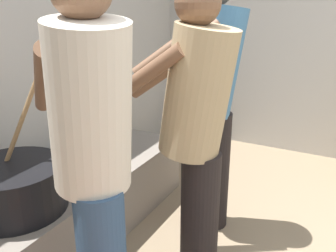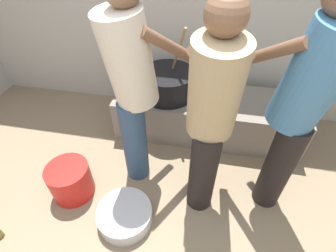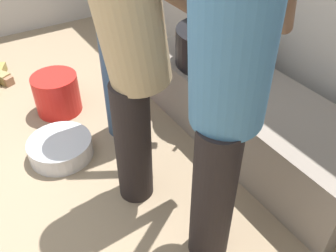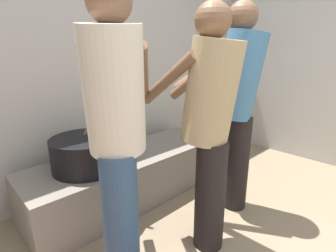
{
  "view_description": "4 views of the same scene",
  "coord_description": "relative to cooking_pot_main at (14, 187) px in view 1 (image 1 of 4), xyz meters",
  "views": [
    {
      "loc": [
        -1.27,
        0.2,
        1.47
      ],
      "look_at": [
        0.19,
        0.98,
        0.89
      ],
      "focal_mm": 39.41,
      "sensor_mm": 36.0,
      "label": 1
    },
    {
      "loc": [
        0.23,
        -0.3,
        1.81
      ],
      "look_at": [
        0.01,
        0.86,
        0.75
      ],
      "focal_mm": 26.28,
      "sensor_mm": 36.0,
      "label": 2
    },
    {
      "loc": [
        1.63,
        0.2,
        1.68
      ],
      "look_at": [
        0.55,
        0.88,
        0.66
      ],
      "focal_mm": 39.23,
      "sensor_mm": 36.0,
      "label": 3
    },
    {
      "loc": [
        -0.94,
        -0.02,
        1.26
      ],
      "look_at": [
        0.14,
        1.09,
        0.82
      ],
      "focal_mm": 26.55,
      "sensor_mm": 36.0,
      "label": 4
    }
  ],
  "objects": [
    {
      "name": "cooking_pot_main",
      "position": [
        0.0,
        0.0,
        0.0
      ],
      "size": [
        0.52,
        0.52,
        0.7
      ],
      "color": "black",
      "rests_on": "hearth_ledge"
    },
    {
      "name": "cook_in_cream_shirt",
      "position": [
        -0.12,
        -0.64,
        0.37
      ],
      "size": [
        0.67,
        0.72,
        1.61
      ],
      "color": "navy",
      "rests_on": "ground_plane"
    },
    {
      "name": "hearth_ledge",
      "position": [
        0.41,
        0.01,
        -0.34
      ],
      "size": [
        1.83,
        0.6,
        0.42
      ],
      "primitive_type": "cube",
      "color": "slate",
      "rests_on": "ground_plane"
    },
    {
      "name": "cook_in_blue_shirt",
      "position": [
        0.94,
        -0.7,
        0.4
      ],
      "size": [
        0.66,
        0.73,
        1.64
      ],
      "color": "black",
      "rests_on": "ground_plane"
    },
    {
      "name": "cook_in_tan_shirt",
      "position": [
        0.42,
        -0.83,
        0.34
      ],
      "size": [
        0.35,
        0.65,
        1.56
      ],
      "color": "black",
      "rests_on": "ground_plane"
    }
  ]
}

